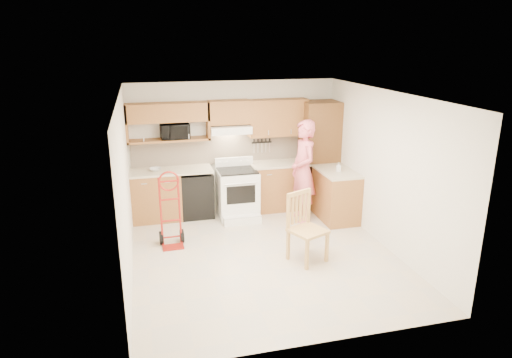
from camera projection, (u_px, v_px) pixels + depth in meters
name	position (u px, v px, depth m)	size (l,w,h in m)	color
floor	(264.00, 255.00, 7.18)	(4.00, 4.50, 0.02)	beige
ceiling	(265.00, 94.00, 6.44)	(4.00, 4.50, 0.02)	white
wall_back	(234.00, 146.00, 8.90)	(4.00, 0.02, 2.50)	silver
wall_front	(321.00, 242.00, 4.72)	(4.00, 0.02, 2.50)	silver
wall_left	(125.00, 189.00, 6.34)	(0.02, 4.50, 2.50)	silver
wall_right	(386.00, 170.00, 7.28)	(0.02, 4.50, 2.50)	silver
backsplash	(234.00, 149.00, 8.90)	(3.92, 0.03, 0.55)	beige
lower_cab_left	(156.00, 196.00, 8.49)	(0.90, 0.60, 0.90)	brown
dishwasher	(197.00, 194.00, 8.67)	(0.60, 0.60, 0.85)	black
lower_cab_right	(279.00, 186.00, 9.05)	(1.14, 0.60, 0.90)	brown
countertop_left	(171.00, 171.00, 8.42)	(1.50, 0.63, 0.04)	beige
countertop_right	(279.00, 163.00, 8.91)	(1.14, 0.63, 0.04)	beige
cab_return_right	(336.00, 196.00, 8.51)	(0.60, 1.00, 0.90)	brown
countertop_return	(337.00, 171.00, 8.37)	(0.63, 1.00, 0.04)	beige
pantry_tall	(319.00, 154.00, 9.06)	(0.70, 0.60, 2.10)	brown
upper_cab_left	(167.00, 112.00, 8.23)	(1.50, 0.33, 0.34)	brown
upper_shelf_mw	(169.00, 140.00, 8.38)	(1.50, 0.33, 0.04)	brown
upper_cab_center	(229.00, 112.00, 8.51)	(0.76, 0.33, 0.44)	brown
upper_cab_right	(278.00, 117.00, 8.77)	(1.14, 0.33, 0.70)	brown
range_hood	(230.00, 129.00, 8.54)	(0.76, 0.46, 0.14)	white
knife_strip	(262.00, 145.00, 8.98)	(0.40, 0.05, 0.29)	black
microwave	(175.00, 131.00, 8.36)	(0.51, 0.35, 0.28)	black
range	(238.00, 190.00, 8.54)	(0.74, 0.97, 1.09)	white
person	(303.00, 171.00, 8.32)	(0.69, 0.45, 1.88)	#E06473
hand_truck	(171.00, 213.00, 7.34)	(0.45, 0.41, 1.15)	maroon
dining_chair	(308.00, 228.00, 6.85)	(0.48, 0.52, 1.07)	tan
soap_bottle	(339.00, 167.00, 8.29)	(0.08, 0.08, 0.17)	white
bowl	(155.00, 169.00, 8.34)	(0.21, 0.21, 0.05)	white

